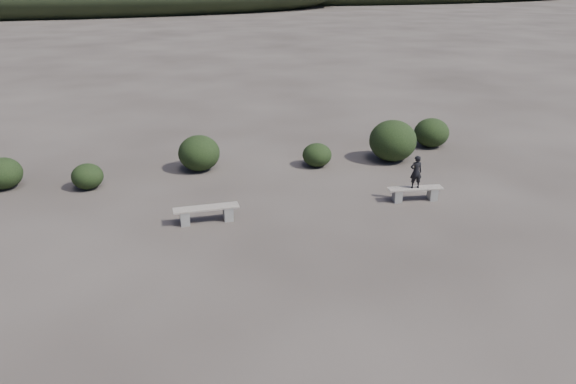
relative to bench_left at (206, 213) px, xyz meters
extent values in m
plane|color=#322B27|center=(1.98, -4.54, -0.27)|extent=(1200.00, 1200.00, 0.00)
cube|color=gray|center=(-0.59, -0.02, -0.07)|extent=(0.26, 0.35, 0.39)
cube|color=gray|center=(0.59, 0.02, -0.07)|extent=(0.26, 0.35, 0.39)
cube|color=gray|center=(0.00, 0.00, 0.15)|extent=(1.78, 0.42, 0.05)
cube|color=gray|center=(5.65, 0.13, -0.09)|extent=(0.26, 0.34, 0.37)
cube|color=gray|center=(6.74, 0.03, -0.09)|extent=(0.26, 0.34, 0.37)
cube|color=gray|center=(6.20, 0.08, 0.12)|extent=(1.67, 0.49, 0.05)
imported|color=black|center=(6.17, 0.09, 0.64)|extent=(0.38, 0.27, 1.00)
ellipsoid|color=black|center=(-3.37, 3.40, 0.13)|extent=(0.98, 0.98, 0.80)
ellipsoid|color=black|center=(0.20, 4.32, 0.34)|extent=(1.41, 1.41, 1.21)
ellipsoid|color=black|center=(4.23, 3.77, 0.14)|extent=(1.02, 1.02, 0.82)
ellipsoid|color=black|center=(7.03, 3.74, 0.47)|extent=(1.68, 1.68, 1.47)
ellipsoid|color=black|center=(9.17, 4.96, 0.29)|extent=(1.33, 1.33, 1.11)
ellipsoid|color=black|center=(-5.93, 4.03, 0.22)|extent=(1.16, 1.16, 0.98)
camera|label=1|loc=(-1.09, -14.08, 6.23)|focal=35.00mm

